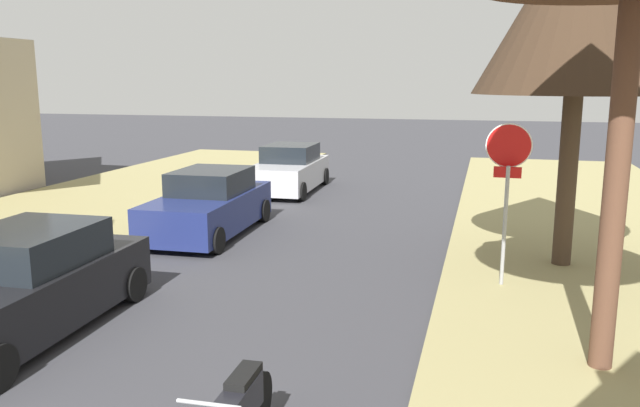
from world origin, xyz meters
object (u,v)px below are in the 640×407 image
object	(u,v)px
stop_sign_far	(508,169)
street_tree_right_mid_b	(581,0)
parked_sedan_navy	(209,205)
parked_sedan_silver	(289,170)
parked_sedan_black	(24,286)

from	to	relation	value
stop_sign_far	street_tree_right_mid_b	size ratio (longest dim) A/B	0.42
stop_sign_far	street_tree_right_mid_b	world-z (taller)	street_tree_right_mid_b
street_tree_right_mid_b	parked_sedan_navy	xyz separation A→B (m)	(-8.10, 0.72, -4.49)
stop_sign_far	parked_sedan_navy	size ratio (longest dim) A/B	0.66
stop_sign_far	parked_sedan_silver	xyz separation A→B (m)	(-6.83, 8.79, -1.45)
parked_sedan_black	parked_sedan_silver	world-z (taller)	same
parked_sedan_silver	street_tree_right_mid_b	bearing A→B (deg)	-41.39
street_tree_right_mid_b	stop_sign_far	bearing A→B (deg)	-125.15
parked_sedan_navy	parked_sedan_silver	bearing A→B (deg)	89.46
parked_sedan_black	parked_sedan_navy	size ratio (longest dim) A/B	1.00
street_tree_right_mid_b	parked_sedan_black	xyz separation A→B (m)	(-8.14, -5.73, -4.49)
parked_sedan_black	parked_sedan_navy	distance (m)	6.45
stop_sign_far	parked_sedan_navy	bearing A→B (deg)	160.62
street_tree_right_mid_b	parked_sedan_silver	xyz separation A→B (m)	(-8.04, 7.08, -4.49)
parked_sedan_navy	parked_sedan_silver	distance (m)	6.36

